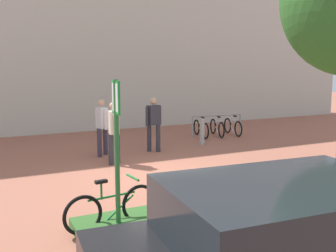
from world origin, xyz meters
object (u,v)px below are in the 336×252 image
object	(u,v)px
parking_sign_post	(117,134)
bike_rack_cluster	(217,127)
person_shirt_white	(114,129)
person_shirt_blue	(102,124)
person_suited_dark	(154,121)
bollard_steel	(202,132)
bike_at_sign	(112,208)

from	to	relation	value
parking_sign_post	bike_rack_cluster	bearing A→B (deg)	47.61
parking_sign_post	person_shirt_white	bearing A→B (deg)	73.09
bike_rack_cluster	person_shirt_blue	world-z (taller)	person_shirt_blue
person_shirt_white	bike_rack_cluster	bearing A→B (deg)	27.12
person_shirt_blue	person_suited_dark	bearing A→B (deg)	-3.94
parking_sign_post	person_shirt_blue	world-z (taller)	parking_sign_post
bollard_steel	person_suited_dark	world-z (taller)	person_suited_dark
bollard_steel	person_suited_dark	bearing A→B (deg)	-171.54
bike_rack_cluster	person_shirt_white	distance (m)	5.61
person_suited_dark	person_shirt_white	bearing A→B (deg)	-148.38
person_shirt_blue	person_suited_dark	size ratio (longest dim) A/B	1.00
bike_at_sign	person_suited_dark	world-z (taller)	person_suited_dark
bike_rack_cluster	bollard_steel	world-z (taller)	bollard_steel
bollard_steel	person_shirt_white	world-z (taller)	person_shirt_white
parking_sign_post	person_shirt_blue	xyz separation A→B (m)	(1.30, 5.45, -0.63)
person_shirt_white	bollard_steel	bearing A→B (deg)	19.82
parking_sign_post	bike_rack_cluster	distance (m)	9.41
bike_rack_cluster	person_shirt_blue	bearing A→B (deg)	-163.90
bollard_steel	parking_sign_post	bearing A→B (deg)	-130.92
bike_at_sign	bollard_steel	world-z (taller)	bollard_steel
parking_sign_post	person_shirt_white	distance (m)	4.58
person_shirt_blue	person_suited_dark	distance (m)	1.63
parking_sign_post	person_suited_dark	xyz separation A→B (m)	(2.93, 5.34, -0.63)
person_shirt_blue	parking_sign_post	bearing A→B (deg)	-103.47
person_shirt_white	person_shirt_blue	world-z (taller)	same
bike_rack_cluster	bike_at_sign	bearing A→B (deg)	-133.38
person_shirt_white	bike_at_sign	bearing A→B (deg)	-108.12
person_shirt_blue	person_suited_dark	world-z (taller)	same
person_shirt_white	person_suited_dark	bearing A→B (deg)	31.62
parking_sign_post	person_suited_dark	world-z (taller)	parking_sign_post
bike_at_sign	person_shirt_white	world-z (taller)	person_shirt_white
parking_sign_post	bike_at_sign	distance (m)	1.28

